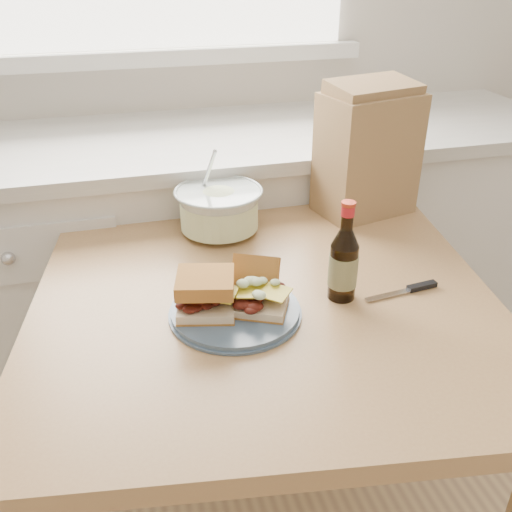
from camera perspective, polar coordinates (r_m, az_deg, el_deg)
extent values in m
cube|color=white|center=(1.98, -6.54, -1.73)|extent=(2.40, 0.60, 0.90)
cube|color=silver|center=(1.79, -7.39, 11.34)|extent=(2.50, 0.64, 0.04)
cube|color=tan|center=(1.23, 0.75, -4.20)|extent=(1.09, 1.09, 0.04)
cube|color=tan|center=(1.83, -14.64, -8.14)|extent=(0.07, 0.07, 0.76)
cube|color=tan|center=(1.89, 12.08, -6.44)|extent=(0.07, 0.07, 0.76)
cylinder|color=#475C73|center=(1.14, -2.10, -5.51)|extent=(0.26, 0.26, 0.02)
cube|color=beige|center=(1.12, -4.98, -5.09)|extent=(0.13, 0.12, 0.02)
cube|color=gold|center=(1.10, -5.06, -3.62)|extent=(0.08, 0.08, 0.00)
cube|color=#BC7931|center=(1.09, -5.11, -2.65)|extent=(0.13, 0.12, 0.03)
cube|color=beige|center=(1.12, 0.50, -4.91)|extent=(0.13, 0.13, 0.02)
cube|color=gold|center=(1.11, 0.50, -3.56)|extent=(0.08, 0.08, 0.00)
cube|color=#BC7931|center=(1.16, -0.08, -2.06)|extent=(0.11, 0.10, 0.09)
cone|color=#B0BEB9|center=(1.44, -3.71, 4.45)|extent=(0.21, 0.21, 0.11)
cylinder|color=white|center=(1.44, -3.70, 4.27)|extent=(0.20, 0.20, 0.07)
torus|color=#B0BEB9|center=(1.42, -3.78, 6.50)|extent=(0.22, 0.22, 0.01)
cylinder|color=silver|center=(1.43, -4.87, 8.18)|extent=(0.04, 0.09, 0.15)
cylinder|color=black|center=(1.18, 8.67, -1.57)|extent=(0.06, 0.06, 0.12)
cone|color=black|center=(1.14, 8.96, 1.83)|extent=(0.06, 0.06, 0.04)
cylinder|color=black|center=(1.12, 9.13, 3.82)|extent=(0.02, 0.02, 0.05)
cylinder|color=red|center=(1.12, 9.19, 4.49)|extent=(0.03, 0.03, 0.02)
cylinder|color=#B83822|center=(1.11, 9.25, 5.18)|extent=(0.03, 0.03, 0.01)
cylinder|color=#31391C|center=(1.18, 8.69, -1.38)|extent=(0.06, 0.06, 0.07)
cube|color=silver|center=(1.23, 13.32, -3.76)|extent=(0.12, 0.03, 0.00)
cube|color=black|center=(1.27, 16.26, -2.91)|extent=(0.07, 0.02, 0.01)
cube|color=tan|center=(1.55, 11.06, 9.91)|extent=(0.27, 0.21, 0.32)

